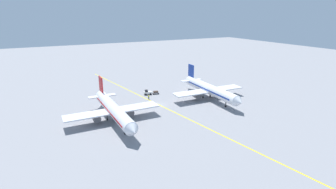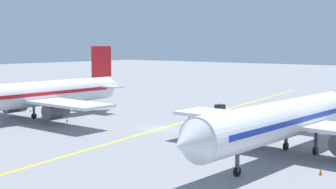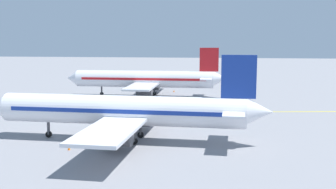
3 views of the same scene
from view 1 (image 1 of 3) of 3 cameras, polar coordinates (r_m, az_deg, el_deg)
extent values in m
plane|color=gray|center=(91.57, -2.01, -2.25)|extent=(400.00, 400.00, 0.00)
cube|color=yellow|center=(91.57, -2.01, -2.25)|extent=(18.24, 118.72, 0.01)
cylinder|color=white|center=(97.61, 9.13, 1.12)|extent=(4.61, 30.10, 3.60)
cone|color=white|center=(85.45, 15.26, -1.64)|extent=(3.50, 2.51, 3.42)
cone|color=white|center=(110.98, 4.33, 3.42)|extent=(3.16, 3.10, 3.06)
cube|color=#193899|center=(97.56, 9.13, 1.20)|extent=(4.54, 27.11, 0.50)
cube|color=white|center=(98.59, 8.78, 0.86)|extent=(28.16, 6.14, 0.36)
cylinder|color=#4C4C51|center=(101.76, 11.08, 0.53)|extent=(2.31, 3.27, 2.20)
cylinder|color=#4C4C51|center=(96.32, 6.28, -0.21)|extent=(2.31, 3.27, 2.20)
cube|color=#193899|center=(107.99, 5.04, 5.19)|extent=(0.49, 4.01, 5.00)
cube|color=white|center=(108.45, 5.12, 3.12)|extent=(9.08, 2.70, 0.24)
cylinder|color=#4C4C51|center=(90.99, 12.46, -1.86)|extent=(0.36, 0.36, 2.00)
cylinder|color=black|center=(91.32, 12.42, -2.46)|extent=(0.31, 0.81, 0.80)
cylinder|color=#4C4C51|center=(100.74, 9.18, 0.20)|extent=(0.36, 0.36, 2.00)
cylinder|color=black|center=(101.03, 9.15, -0.34)|extent=(0.31, 0.81, 0.80)
cylinder|color=#4C4C51|center=(99.01, 7.65, -0.03)|extent=(0.36, 0.36, 2.00)
cylinder|color=black|center=(99.31, 7.63, -0.58)|extent=(0.31, 0.81, 0.80)
cylinder|color=silver|center=(77.78, -11.73, -3.26)|extent=(3.62, 30.00, 3.60)
cone|color=silver|center=(63.46, -7.61, -7.88)|extent=(3.42, 2.40, 3.42)
cone|color=silver|center=(92.92, -14.59, 0.13)|extent=(3.06, 3.00, 3.06)
cube|color=red|center=(77.73, -11.74, -3.16)|extent=(3.65, 27.00, 0.50)
cube|color=silver|center=(78.94, -11.91, -3.52)|extent=(28.00, 5.22, 0.36)
cylinder|color=#4C4C51|center=(80.72, -8.44, -3.80)|extent=(2.20, 3.20, 2.20)
cylinder|color=#4C4C51|center=(78.35, -15.37, -4.92)|extent=(2.20, 3.20, 2.20)
cube|color=red|center=(89.49, -14.41, 2.16)|extent=(0.36, 4.00, 5.00)
cube|color=silver|center=(90.08, -14.15, -0.30)|extent=(9.00, 2.40, 0.24)
cylinder|color=#4C4C51|center=(70.16, -9.40, -7.57)|extent=(0.36, 0.36, 2.00)
cylinder|color=black|center=(70.58, -9.36, -8.31)|extent=(0.28, 0.80, 0.80)
cylinder|color=#4C4C51|center=(80.83, -10.94, -4.23)|extent=(0.36, 0.36, 2.00)
cylinder|color=black|center=(81.20, -10.90, -4.89)|extent=(0.28, 0.80, 0.80)
cylinder|color=#4C4C51|center=(80.08, -13.13, -4.59)|extent=(0.36, 0.36, 2.00)
cylinder|color=black|center=(80.45, -13.08, -5.25)|extent=(0.28, 0.80, 0.80)
cube|color=white|center=(102.94, -4.44, 0.40)|extent=(3.26, 2.12, 0.90)
cube|color=black|center=(102.62, -4.75, 0.81)|extent=(1.35, 1.49, 0.70)
sphere|color=orange|center=(102.50, -4.76, 1.04)|extent=(0.16, 0.16, 0.16)
cylinder|color=black|center=(102.21, -4.90, 0.00)|extent=(0.74, 0.40, 0.70)
cylinder|color=black|center=(103.62, -5.04, 0.24)|extent=(0.74, 0.40, 0.70)
cylinder|color=black|center=(102.54, -3.82, 0.08)|extent=(0.74, 0.40, 0.70)
cylinder|color=black|center=(103.95, -3.98, 0.32)|extent=(0.74, 0.40, 0.70)
cube|color=gray|center=(103.61, -2.70, 0.40)|extent=(2.84, 1.94, 0.20)
cube|color=#4C382D|center=(103.49, -2.70, 0.61)|extent=(2.02, 1.49, 0.60)
cylinder|color=black|center=(102.91, -3.19, 0.08)|extent=(0.46, 0.23, 0.44)
cylinder|color=black|center=(104.09, -3.33, 0.28)|extent=(0.46, 0.23, 0.44)
cylinder|color=black|center=(103.33, -2.06, 0.17)|extent=(0.46, 0.23, 0.44)
cylinder|color=black|center=(104.50, -2.21, 0.37)|extent=(0.46, 0.23, 0.44)
cylinder|color=#23232D|center=(97.47, -4.26, -0.80)|extent=(0.16, 0.16, 0.85)
cylinder|color=#23232D|center=(97.37, -4.16, -0.82)|extent=(0.16, 0.16, 0.85)
cube|color=#CCD819|center=(97.20, -4.22, -0.41)|extent=(0.38, 0.42, 0.60)
cylinder|color=#CCD819|center=(97.32, -4.34, -0.39)|extent=(0.10, 0.10, 0.55)
cylinder|color=#CCD819|center=(97.07, -4.10, -0.43)|extent=(0.10, 0.10, 0.55)
sphere|color=tan|center=(97.07, -4.23, -0.17)|extent=(0.22, 0.22, 0.22)
cone|color=orange|center=(83.10, -9.12, -4.36)|extent=(0.32, 0.32, 0.55)
cone|color=orange|center=(82.72, -17.91, -5.12)|extent=(0.32, 0.32, 0.55)
cone|color=orange|center=(97.97, 13.02, -1.21)|extent=(0.32, 0.32, 0.55)
camera|label=2|loc=(84.80, 37.90, 0.06)|focal=50.00mm
camera|label=3|loc=(135.46, 22.27, 8.28)|focal=42.00mm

